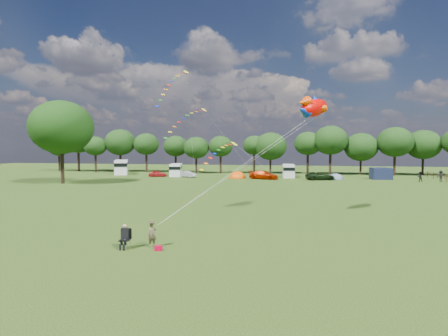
% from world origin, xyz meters
% --- Properties ---
extents(ground_plane, '(180.00, 180.00, 0.00)m').
position_xyz_m(ground_plane, '(0.00, 0.00, 0.00)').
color(ground_plane, black).
rests_on(ground_plane, ground).
extents(tree_line, '(102.98, 10.98, 10.27)m').
position_xyz_m(tree_line, '(5.30, 54.99, 6.35)').
color(tree_line, black).
rests_on(tree_line, ground).
extents(big_tree, '(10.00, 10.00, 13.28)m').
position_xyz_m(big_tree, '(-30.00, 28.00, 9.02)').
color(big_tree, black).
rests_on(big_tree, ground).
extents(car_a, '(3.83, 2.30, 1.20)m').
position_xyz_m(car_a, '(-19.51, 43.03, 0.60)').
color(car_a, red).
rests_on(car_a, ground).
extents(car_b, '(3.61, 2.48, 1.19)m').
position_xyz_m(car_b, '(-13.51, 43.17, 0.60)').
color(car_b, '#9FA1A7').
rests_on(car_b, ground).
extents(car_c, '(5.56, 3.57, 1.55)m').
position_xyz_m(car_c, '(1.24, 41.60, 0.77)').
color(car_c, '#A32000').
rests_on(car_c, ground).
extents(car_d, '(5.57, 3.75, 1.39)m').
position_xyz_m(car_d, '(11.26, 41.82, 0.70)').
color(car_d, black).
rests_on(car_d, ground).
extents(campervan_a, '(4.79, 6.70, 3.02)m').
position_xyz_m(campervan_a, '(-29.52, 48.08, 1.62)').
color(campervan_a, silver).
rests_on(campervan_a, ground).
extents(campervan_b, '(3.09, 5.35, 2.47)m').
position_xyz_m(campervan_b, '(-16.52, 45.33, 1.32)').
color(campervan_b, silver).
rests_on(campervan_b, ground).
extents(campervan_c, '(2.47, 5.18, 2.48)m').
position_xyz_m(campervan_c, '(5.67, 46.46, 1.33)').
color(campervan_c, silver).
rests_on(campervan_c, ground).
extents(tent_orange, '(3.28, 3.59, 2.57)m').
position_xyz_m(tent_orange, '(-3.75, 42.84, 0.02)').
color(tent_orange, '#E34A03').
rests_on(tent_orange, ground).
extents(tent_greyblue, '(2.87, 3.14, 2.13)m').
position_xyz_m(tent_greyblue, '(14.12, 43.60, 0.02)').
color(tent_greyblue, slate).
rests_on(tent_greyblue, ground).
extents(awning_navy, '(3.63, 3.07, 2.10)m').
position_xyz_m(awning_navy, '(22.19, 45.16, 1.05)').
color(awning_navy, '#151B36').
rests_on(awning_navy, ground).
extents(kite_flyer, '(0.65, 0.61, 1.49)m').
position_xyz_m(kite_flyer, '(-1.96, -5.36, 0.75)').
color(kite_flyer, brown).
rests_on(kite_flyer, ground).
extents(camp_chair, '(0.67, 0.67, 1.47)m').
position_xyz_m(camp_chair, '(-3.44, -5.91, 0.88)').
color(camp_chair, '#99999E').
rests_on(camp_chair, ground).
extents(kite_bag, '(0.45, 0.33, 0.30)m').
position_xyz_m(kite_bag, '(-1.34, -5.99, 0.15)').
color(kite_bag, '#BF0027').
rests_on(kite_bag, ground).
extents(fish_kite, '(3.46, 4.14, 2.31)m').
position_xyz_m(fish_kite, '(7.93, 7.10, 9.39)').
color(fish_kite, '#E80500').
rests_on(fish_kite, ground).
extents(streamer_kite_a, '(3.41, 5.70, 5.80)m').
position_xyz_m(streamer_kite_a, '(-10.35, 25.34, 15.10)').
color(streamer_kite_a, yellow).
rests_on(streamer_kite_a, ground).
extents(streamer_kite_b, '(4.19, 4.69, 3.79)m').
position_xyz_m(streamer_kite_b, '(-6.02, 17.39, 9.42)').
color(streamer_kite_b, gold).
rests_on(streamer_kite_b, ground).
extents(streamer_kite_c, '(3.08, 5.02, 2.82)m').
position_xyz_m(streamer_kite_c, '(-0.83, 11.21, 5.55)').
color(streamer_kite_c, yellow).
rests_on(streamer_kite_c, ground).
extents(walker_a, '(0.88, 0.58, 1.73)m').
position_xyz_m(walker_a, '(27.49, 41.08, 0.86)').
color(walker_a, black).
rests_on(walker_a, ground).
extents(walker_b, '(1.27, 0.60, 1.95)m').
position_xyz_m(walker_b, '(31.00, 41.81, 0.98)').
color(walker_b, black).
rests_on(walker_b, ground).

